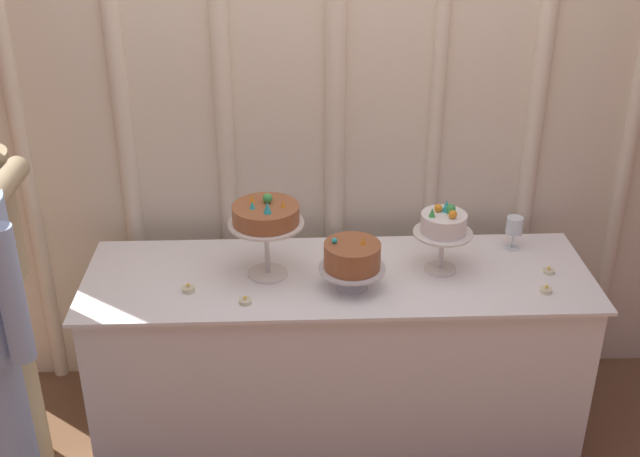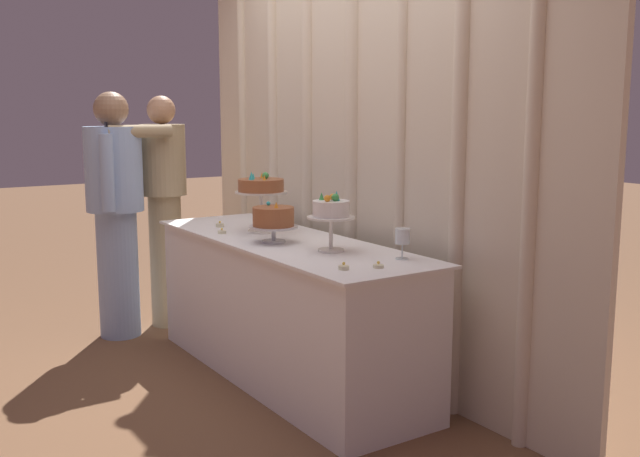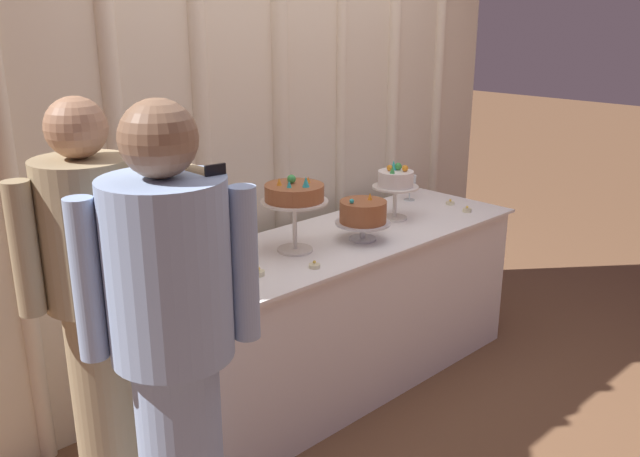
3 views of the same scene
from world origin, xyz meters
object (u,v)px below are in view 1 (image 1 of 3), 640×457
(tealight_near_right, at_px, (546,290))
(wine_glass, at_px, (514,226))
(tealight_near_left, at_px, (245,301))
(cake_display_center, at_px, (352,258))
(tealight_far_right, at_px, (549,271))
(cake_display_leftmost, at_px, (266,218))
(tealight_far_left, at_px, (188,289))
(cake_table, at_px, (337,353))
(cake_display_rightmost, at_px, (443,227))

(tealight_near_right, bearing_deg, wine_glass, 96.15)
(wine_glass, height_order, tealight_near_left, wine_glass)
(cake_display_center, distance_m, tealight_far_right, 0.84)
(cake_display_leftmost, height_order, tealight_near_right, cake_display_leftmost)
(cake_display_leftmost, relative_size, tealight_near_left, 7.19)
(tealight_far_left, height_order, tealight_near_left, tealight_far_left)
(tealight_near_right, bearing_deg, cake_display_center, 174.62)
(wine_glass, bearing_deg, tealight_far_right, -66.20)
(cake_display_leftmost, relative_size, wine_glass, 2.41)
(cake_display_leftmost, height_order, tealight_far_right, cake_display_leftmost)
(cake_display_center, distance_m, tealight_near_left, 0.45)
(cake_display_center, height_order, tealight_far_right, cake_display_center)
(cake_table, xyz_separation_m, tealight_far_left, (-0.60, -0.11, 0.41))
(tealight_near_right, bearing_deg, cake_table, 167.98)
(cake_table, relative_size, tealight_far_right, 42.21)
(cake_display_center, xyz_separation_m, tealight_far_left, (-0.65, -0.01, -0.12))
(cake_display_rightmost, xyz_separation_m, tealight_far_left, (-1.03, -0.13, -0.19))
(cake_display_center, xyz_separation_m, tealight_near_right, (0.77, -0.07, -0.12))
(tealight_near_right, bearing_deg, cake_display_rightmost, 153.58)
(cake_display_rightmost, relative_size, tealight_far_right, 6.23)
(cake_display_leftmost, relative_size, tealight_near_right, 7.40)
(cake_display_center, distance_m, tealight_near_right, 0.78)
(wine_glass, distance_m, tealight_near_left, 1.22)
(cake_display_leftmost, height_order, tealight_near_left, cake_display_leftmost)
(cake_table, height_order, cake_display_center, cake_display_center)
(tealight_far_right, bearing_deg, cake_display_leftmost, 178.46)
(tealight_far_left, xyz_separation_m, tealight_far_right, (1.47, 0.09, -0.00))
(cake_display_rightmost, relative_size, tealight_near_right, 6.34)
(cake_table, distance_m, wine_glass, 0.94)
(wine_glass, xyz_separation_m, tealight_near_left, (-1.15, -0.41, -0.10))
(cake_table, xyz_separation_m, tealight_far_right, (0.87, -0.02, 0.41))
(cake_display_rightmost, distance_m, tealight_far_left, 1.05)
(cake_display_center, height_order, tealight_near_left, cake_display_center)
(wine_glass, height_order, tealight_far_right, wine_glass)
(cake_display_center, bearing_deg, tealight_near_right, -5.38)
(tealight_far_left, bearing_deg, cake_display_center, 0.81)
(wine_glass, bearing_deg, cake_display_center, -157.55)
(tealight_near_right, xyz_separation_m, tealight_far_right, (0.06, 0.15, -0.00))
(cake_display_leftmost, bearing_deg, cake_display_rightmost, 0.72)
(cake_display_rightmost, bearing_deg, wine_glass, 27.31)
(cake_display_center, xyz_separation_m, cake_display_rightmost, (0.38, 0.12, 0.07))
(cake_display_leftmost, xyz_separation_m, tealight_far_right, (1.16, -0.03, -0.25))
(wine_glass, relative_size, tealight_far_left, 2.89)
(tealight_far_left, height_order, tealight_near_right, tealight_far_left)
(cake_table, bearing_deg, tealight_near_left, -151.02)
(wine_glass, distance_m, tealight_far_right, 0.26)
(cake_display_rightmost, relative_size, wine_glass, 2.07)
(cake_display_leftmost, distance_m, wine_glass, 1.09)
(cake_display_rightmost, xyz_separation_m, wine_glass, (0.35, 0.18, -0.10))
(cake_display_leftmost, relative_size, cake_display_rightmost, 1.17)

